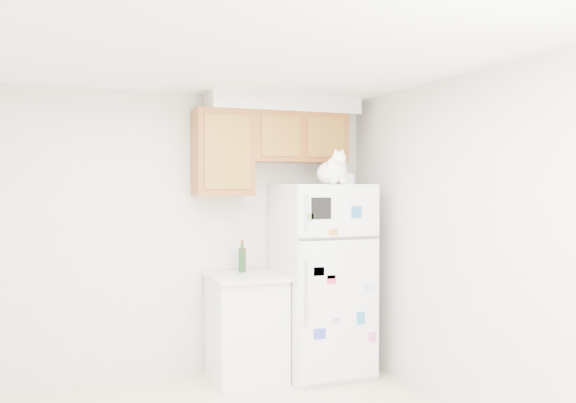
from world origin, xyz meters
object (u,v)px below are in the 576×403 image
cat (334,171)px  base_counter (246,326)px  refrigerator (322,279)px  bottle_amber (242,255)px  storage_box_front (344,179)px  bottle_green (242,258)px  storage_box_back (340,179)px

cat → base_counter: bearing=154.6°
refrigerator → cat: size_ratio=3.97×
bottle_amber → refrigerator: bearing=-19.3°
storage_box_front → cat: bearing=-163.6°
cat → bottle_green: (-0.68, 0.44, -0.76)m
cat → storage_box_front: cat is taller
cat → storage_box_back: size_ratio=2.38×
bottle_green → bottle_amber: (0.02, 0.04, 0.02)m
refrigerator → storage_box_back: 0.94m
cat → bottle_amber: (-0.67, 0.49, -0.75)m
refrigerator → bottle_amber: bearing=160.7°
refrigerator → base_counter: size_ratio=1.85×
bottle_green → bottle_amber: size_ratio=0.90×
refrigerator → cat: cat is taller
bottle_amber → cat: bearing=-36.0°
cat → bottle_green: 1.12m
cat → storage_box_front: bearing=36.4°
bottle_amber → storage_box_front: bearing=-24.6°
storage_box_front → base_counter: bearing=145.7°
refrigerator → storage_box_front: bearing=-43.9°
base_counter → cat: bearing=-25.4°
bottle_amber → base_counter: bearing=-95.3°
storage_box_front → bottle_amber: 1.13m
bottle_green → refrigerator: bearing=-15.7°
storage_box_back → bottle_green: 1.16m
base_counter → bottle_amber: 0.62m
refrigerator → bottle_green: (-0.69, 0.19, 0.20)m
refrigerator → base_counter: bearing=173.9°
base_counter → bottle_green: (-0.00, 0.12, 0.59)m
refrigerator → bottle_amber: refrigerator is taller
storage_box_back → bottle_green: storage_box_back is taller
refrigerator → cat: bearing=-91.6°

